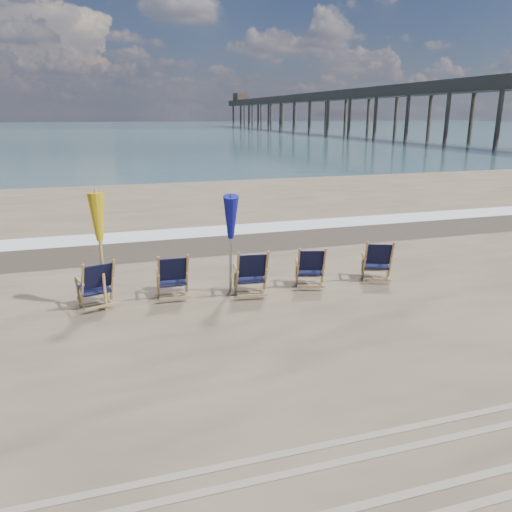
# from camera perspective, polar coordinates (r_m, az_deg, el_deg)

# --- Properties ---
(ocean) EXTENTS (400.00, 400.00, 0.00)m
(ocean) POSITION_cam_1_polar(r_m,az_deg,el_deg) (134.48, -16.77, 13.78)
(ocean) COLOR #3E5F67
(ocean) RESTS_ON ground
(surf_foam) EXTENTS (200.00, 1.40, 0.01)m
(surf_foam) POSITION_cam_1_polar(r_m,az_deg,el_deg) (15.35, -6.84, 2.73)
(surf_foam) COLOR silver
(surf_foam) RESTS_ON ground
(wet_sand_strip) EXTENTS (200.00, 2.60, 0.00)m
(wet_sand_strip) POSITION_cam_1_polar(r_m,az_deg,el_deg) (13.92, -5.68, 1.40)
(wet_sand_strip) COLOR #42362A
(wet_sand_strip) RESTS_ON ground
(tire_tracks) EXTENTS (80.00, 1.30, 0.01)m
(tire_tracks) POSITION_cam_1_polar(r_m,az_deg,el_deg) (5.69, 16.55, -22.40)
(tire_tracks) COLOR gray
(tire_tracks) RESTS_ON ground
(beach_chair_0) EXTENTS (0.79, 0.84, 0.97)m
(beach_chair_0) POSITION_cam_1_polar(r_m,az_deg,el_deg) (9.60, -16.07, -2.86)
(beach_chair_0) COLOR black
(beach_chair_0) RESTS_ON ground
(beach_chair_1) EXTENTS (0.64, 0.72, 0.96)m
(beach_chair_1) POSITION_cam_1_polar(r_m,az_deg,el_deg) (9.67, -7.87, -2.25)
(beach_chair_1) COLOR black
(beach_chair_1) RESTS_ON ground
(beach_chair_2) EXTENTS (0.73, 0.80, 1.00)m
(beach_chair_2) POSITION_cam_1_polar(r_m,az_deg,el_deg) (9.69, 1.17, -1.94)
(beach_chair_2) COLOR black
(beach_chair_2) RESTS_ON ground
(beach_chair_3) EXTENTS (0.77, 0.82, 0.93)m
(beach_chair_3) POSITION_cam_1_polar(r_m,az_deg,el_deg) (10.24, 7.75, -1.32)
(beach_chair_3) COLOR black
(beach_chair_3) RESTS_ON ground
(beach_chair_4) EXTENTS (0.83, 0.87, 0.96)m
(beach_chair_4) POSITION_cam_1_polar(r_m,az_deg,el_deg) (10.90, 15.16, -0.60)
(beach_chair_4) COLOR black
(beach_chair_4) RESTS_ON ground
(umbrella_yellow) EXTENTS (0.30, 0.30, 2.12)m
(umbrella_yellow) POSITION_cam_1_polar(r_m,az_deg,el_deg) (9.26, -17.54, 3.50)
(umbrella_yellow) COLOR tan
(umbrella_yellow) RESTS_ON ground
(umbrella_blue) EXTENTS (0.30, 0.30, 2.03)m
(umbrella_blue) POSITION_cam_1_polar(r_m,az_deg,el_deg) (9.62, -2.97, 4.12)
(umbrella_blue) COLOR #A5A5AD
(umbrella_blue) RESTS_ON ground
(fishing_pier) EXTENTS (4.40, 140.00, 9.30)m
(fishing_pier) POSITION_cam_1_polar(r_m,az_deg,el_deg) (90.13, 9.83, 16.43)
(fishing_pier) COLOR #4A3D35
(fishing_pier) RESTS_ON ground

